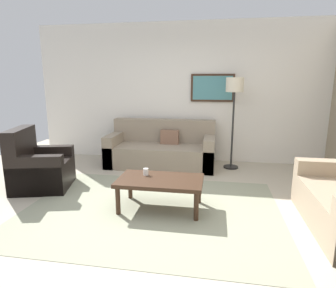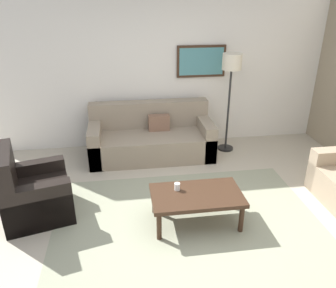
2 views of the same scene
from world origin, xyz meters
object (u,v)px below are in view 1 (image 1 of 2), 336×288
object	(u,v)px
lamp_standing	(234,94)
framed_artwork	(213,88)
armchair_leather	(38,169)
coffee_table	(160,183)
cup	(146,172)
couch_main	(162,150)

from	to	relation	value
lamp_standing	framed_artwork	bearing A→B (deg)	132.47
armchair_leather	coffee_table	size ratio (longest dim) A/B	0.89
armchair_leather	coffee_table	xyz separation A→B (m)	(2.03, -0.42, 0.05)
coffee_table	framed_artwork	distance (m)	2.77
cup	framed_artwork	distance (m)	2.68
armchair_leather	framed_artwork	distance (m)	3.53
armchair_leather	lamp_standing	xyz separation A→B (m)	(3.03, 1.58, 1.10)
cup	lamp_standing	bearing A→B (deg)	57.14
coffee_table	cup	distance (m)	0.27
framed_artwork	lamp_standing	bearing A→B (deg)	-47.53
coffee_table	cup	bearing A→B (deg)	151.71
armchair_leather	cup	bearing A→B (deg)	-9.44
couch_main	armchair_leather	size ratio (longest dim) A/B	2.13
coffee_table	framed_artwork	world-z (taller)	framed_artwork
lamp_standing	framed_artwork	xyz separation A→B (m)	(-0.41, 0.45, 0.10)
lamp_standing	framed_artwork	world-z (taller)	framed_artwork
armchair_leather	framed_artwork	bearing A→B (deg)	37.73
couch_main	coffee_table	world-z (taller)	couch_main
couch_main	lamp_standing	xyz separation A→B (m)	(1.36, -0.02, 1.11)
armchair_leather	lamp_standing	distance (m)	3.59
couch_main	framed_artwork	bearing A→B (deg)	24.14
coffee_table	framed_artwork	size ratio (longest dim) A/B	1.28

